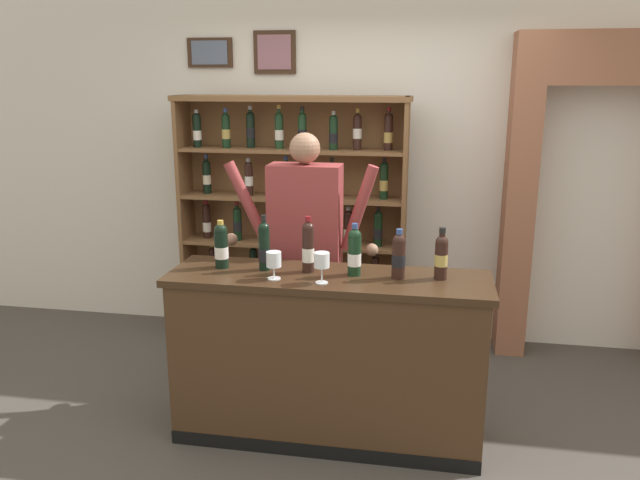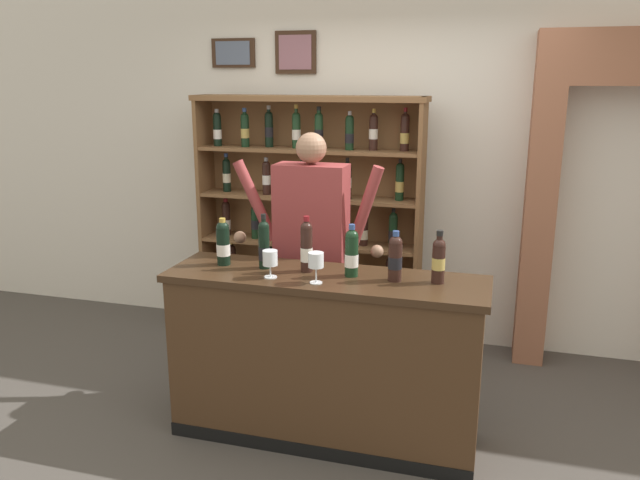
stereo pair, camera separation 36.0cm
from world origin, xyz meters
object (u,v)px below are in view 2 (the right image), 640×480
Objects in this scene: tasting_bottle_grappa at (439,259)px; tasting_bottle_rosso at (352,252)px; tasting_counter at (325,358)px; wine_shelf at (310,215)px; tasting_bottle_chianti at (223,243)px; tasting_bottle_prosecco at (395,257)px; wine_glass_left at (270,259)px; tasting_bottle_brunello at (264,245)px; wine_glass_spare at (316,262)px; shopkeeper at (311,236)px; tasting_bottle_bianco at (307,246)px.

tasting_bottle_rosso is at bearing -178.53° from tasting_bottle_grappa.
tasting_bottle_rosso is at bearing 13.76° from tasting_counter.
tasting_bottle_grappa is at bearing -49.17° from wine_shelf.
wine_shelf reaches higher than tasting_bottle_chianti.
tasting_bottle_grappa is (0.47, 0.01, -0.00)m from tasting_bottle_rosso.
tasting_bottle_rosso is at bearing -0.59° from tasting_bottle_chianti.
wine_shelf reaches higher than tasting_bottle_grappa.
tasting_bottle_prosecco is 0.96× the size of tasting_bottle_grappa.
wine_shelf is 6.70× the size of tasting_bottle_grappa.
tasting_bottle_brunello is at bearing 121.09° from wine_glass_left.
tasting_bottle_rosso is at bearing -0.89° from tasting_bottle_brunello.
tasting_bottle_chianti reaches higher than wine_glass_spare.
shopkeeper reaches higher than tasting_bottle_rosso.
tasting_bottle_grappa is at bearing 6.98° from tasting_bottle_prosecco.
tasting_counter is 6.50× the size of tasting_bottle_prosecco.
tasting_bottle_rosso reaches higher than wine_glass_spare.
tasting_bottle_chianti is 0.38m from wine_glass_left.
tasting_bottle_grappa is (1.11, -1.28, 0.10)m from wine_shelf.
tasting_bottle_grappa is (0.84, -0.45, 0.05)m from shopkeeper.
tasting_bottle_bianco reaches higher than tasting_bottle_grappa.
tasting_bottle_chianti is (-0.63, 0.04, 0.63)m from tasting_counter.
wine_glass_left is at bearing 174.90° from wine_glass_spare.
tasting_bottle_bianco is 0.22m from wine_glass_spare.
wine_shelf is 6.93× the size of tasting_bottle_chianti.
shopkeeper is 0.96m from tasting_bottle_grappa.
tasting_bottle_grappa is 1.70× the size of wine_glass_spare.
tasting_counter is 6.45× the size of tasting_bottle_chianti.
wine_glass_spare is at bearing -26.54° from tasting_bottle_brunello.
tasting_bottle_chianti is 0.87× the size of tasting_bottle_bianco.
wine_glass_left is at bearing -160.46° from tasting_bottle_rosso.
tasting_bottle_grappa reaches higher than tasting_bottle_prosecco.
tasting_bottle_rosso is (0.77, -0.01, 0.00)m from tasting_bottle_chianti.
tasting_bottle_rosso is at bearing -2.82° from tasting_bottle_bianco.
tasting_bottle_prosecco is at bearing 2.81° from tasting_counter.
tasting_counter is 0.80m from shopkeeper.
wine_glass_left is (0.22, -1.45, 0.07)m from wine_shelf.
wine_glass_spare is at bearing -5.10° from wine_glass_left.
tasting_bottle_chianti is at bearing 179.41° from tasting_bottle_rosso.
tasting_bottle_chianti is 0.95× the size of tasting_bottle_rosso.
tasting_bottle_brunello is at bearing -179.76° from tasting_bottle_grappa.
shopkeeper reaches higher than tasting_bottle_chianti.
wine_glass_spare reaches higher than tasting_counter.
shopkeeper is at bearing 151.80° from tasting_bottle_grappa.
tasting_counter is 0.65m from tasting_bottle_rosso.
wine_glass_left is (0.09, -0.16, -0.03)m from tasting_bottle_brunello.
tasting_bottle_bianco is (0.51, 0.01, 0.02)m from tasting_bottle_chianti.
tasting_bottle_prosecco is 0.68m from wine_glass_left.
tasting_bottle_grappa is (0.23, 0.03, 0.00)m from tasting_bottle_prosecco.
tasting_bottle_rosso is at bearing 48.59° from wine_glass_spare.
wine_shelf is 1.58m from tasting_bottle_prosecco.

